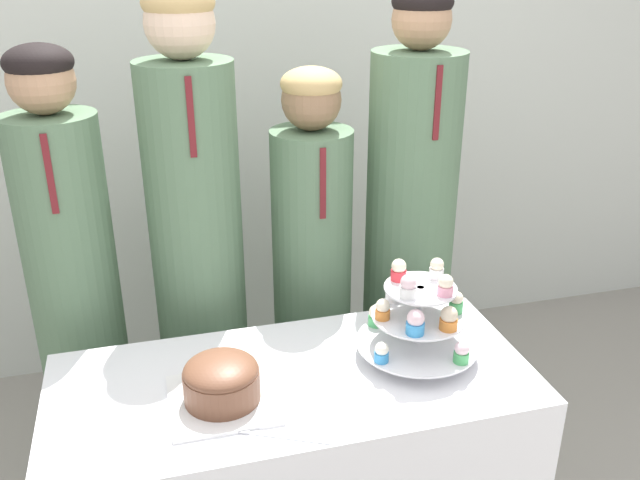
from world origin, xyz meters
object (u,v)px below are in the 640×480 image
(student_1, at_px, (199,268))
(student_3, at_px, (408,250))
(student_0, at_px, (78,304))
(cupcake_stand, at_px, (419,315))
(student_2, at_px, (312,287))
(cake_knife, at_px, (254,432))
(round_cake, at_px, (222,381))

(student_1, xyz_separation_m, student_3, (0.71, 0.00, -0.02))
(student_0, distance_m, student_1, 0.39)
(cupcake_stand, relative_size, student_1, 0.20)
(student_2, bearing_deg, cupcake_stand, -73.13)
(cupcake_stand, distance_m, student_1, 0.74)
(student_1, height_order, student_3, student_1)
(cake_knife, xyz_separation_m, student_2, (0.33, 0.72, -0.03))
(student_1, bearing_deg, cake_knife, -86.49)
(student_0, bearing_deg, student_2, -0.00)
(cupcake_stand, bearing_deg, student_0, 150.09)
(student_0, bearing_deg, cupcake_stand, -29.91)
(cupcake_stand, bearing_deg, cake_knife, -157.67)
(cake_knife, height_order, student_3, student_3)
(student_0, height_order, student_3, student_3)
(cupcake_stand, relative_size, student_2, 0.23)
(cake_knife, xyz_separation_m, cupcake_stand, (0.49, 0.20, 0.13))
(cupcake_stand, relative_size, student_3, 0.20)
(cake_knife, xyz_separation_m, student_0, (-0.42, 0.72, 0.01))
(round_cake, xyz_separation_m, student_3, (0.72, 0.59, 0.01))
(round_cake, bearing_deg, student_2, 57.04)
(student_1, distance_m, student_3, 0.71)
(round_cake, height_order, cake_knife, round_cake)
(student_1, distance_m, student_2, 0.39)
(cake_knife, distance_m, student_0, 0.84)
(student_1, height_order, student_2, student_1)
(round_cake, distance_m, student_3, 0.93)
(cupcake_stand, bearing_deg, student_1, 135.41)
(student_0, relative_size, student_3, 0.92)
(cake_knife, height_order, student_1, student_1)
(cake_knife, distance_m, student_3, 0.99)
(student_0, bearing_deg, student_1, 0.00)
(round_cake, height_order, cupcake_stand, cupcake_stand)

